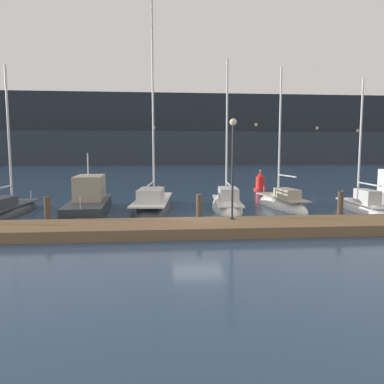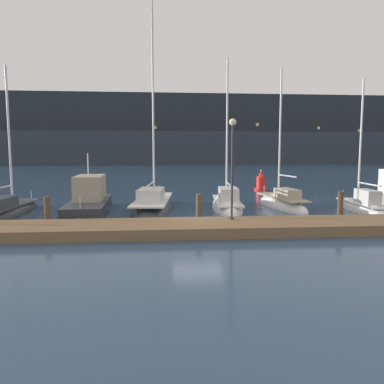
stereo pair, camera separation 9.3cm
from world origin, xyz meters
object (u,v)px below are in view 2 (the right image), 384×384
(sailboat_berth_2, at_px, (8,214))
(sailboat_berth_7, at_px, (362,209))
(sailboat_berth_6, at_px, (282,206))
(motorboat_berth_3, at_px, (89,206))
(channel_buoy, at_px, (261,183))
(sailboat_berth_5, at_px, (227,207))
(sailboat_berth_4, at_px, (153,207))
(dock_lamppost, at_px, (232,154))

(sailboat_berth_2, height_order, sailboat_berth_7, sailboat_berth_2)
(sailboat_berth_6, height_order, sailboat_berth_7, sailboat_berth_6)
(motorboat_berth_3, bearing_deg, sailboat_berth_2, -169.49)
(sailboat_berth_6, bearing_deg, channel_buoy, 81.75)
(sailboat_berth_5, height_order, sailboat_berth_7, sailboat_berth_5)
(motorboat_berth_3, bearing_deg, sailboat_berth_6, 3.58)
(channel_buoy, bearing_deg, sailboat_berth_4, -131.92)
(sailboat_berth_5, bearing_deg, motorboat_berth_3, -175.40)
(sailboat_berth_4, height_order, sailboat_berth_5, sailboat_berth_4)
(sailboat_berth_6, relative_size, sailboat_berth_7, 1.13)
(motorboat_berth_3, height_order, sailboat_berth_6, sailboat_berth_6)
(motorboat_berth_3, xyz_separation_m, sailboat_berth_4, (3.70, 0.58, -0.18))
(sailboat_berth_7, xyz_separation_m, channel_buoy, (-2.74, 12.37, 0.53))
(sailboat_berth_2, bearing_deg, sailboat_berth_6, 5.44)
(sailboat_berth_2, bearing_deg, motorboat_berth_3, 10.51)
(sailboat_berth_2, distance_m, dock_lamppost, 12.99)
(channel_buoy, bearing_deg, sailboat_berth_7, -77.53)
(sailboat_berth_6, bearing_deg, sailboat_berth_5, -178.83)
(sailboat_berth_2, distance_m, sailboat_berth_5, 12.66)
(sailboat_berth_6, bearing_deg, motorboat_berth_3, -176.42)
(sailboat_berth_4, bearing_deg, dock_lamppost, -58.20)
(sailboat_berth_2, relative_size, sailboat_berth_7, 1.06)
(motorboat_berth_3, bearing_deg, sailboat_berth_7, -3.66)
(sailboat_berth_5, bearing_deg, sailboat_berth_6, 1.17)
(sailboat_berth_2, height_order, sailboat_berth_5, sailboat_berth_5)
(sailboat_berth_5, height_order, sailboat_berth_6, sailboat_berth_5)
(motorboat_berth_3, bearing_deg, dock_lamppost, -36.07)
(motorboat_berth_3, relative_size, sailboat_berth_4, 0.56)
(sailboat_berth_5, bearing_deg, sailboat_berth_4, -178.90)
(sailboat_berth_6, xyz_separation_m, sailboat_berth_7, (4.27, -1.77, 0.03))
(sailboat_berth_2, distance_m, sailboat_berth_6, 16.17)
(sailboat_berth_7, xyz_separation_m, dock_lamppost, (-8.70, -4.36, 3.31))
(sailboat_berth_7, bearing_deg, channel_buoy, 102.47)
(sailboat_berth_2, xyz_separation_m, sailboat_berth_4, (7.97, 1.37, 0.06))
(channel_buoy, xyz_separation_m, dock_lamppost, (-5.96, -16.73, 2.78))
(sailboat_berth_6, distance_m, sailboat_berth_7, 4.62)
(sailboat_berth_5, bearing_deg, dock_lamppost, -98.43)
(sailboat_berth_2, relative_size, sailboat_berth_4, 0.68)
(sailboat_berth_4, height_order, sailboat_berth_6, sailboat_berth_4)
(sailboat_berth_2, height_order, motorboat_berth_3, sailboat_berth_2)
(sailboat_berth_6, relative_size, dock_lamppost, 2.10)
(sailboat_berth_4, relative_size, sailboat_berth_5, 1.31)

